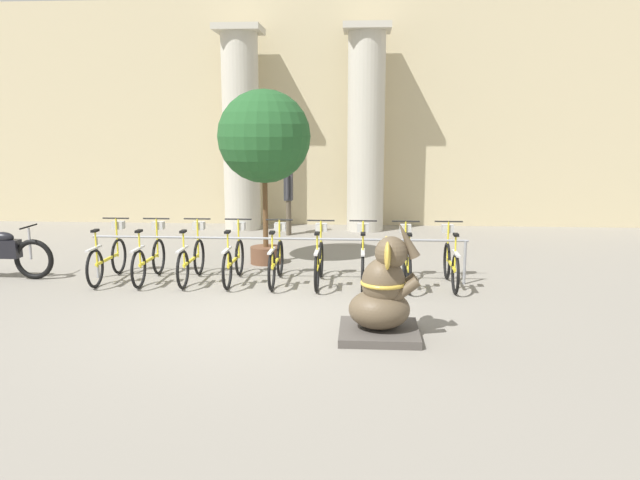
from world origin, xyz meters
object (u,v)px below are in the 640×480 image
(elephant_statue, at_px, (383,297))
(potted_tree, at_px, (264,139))
(bicycle_4, at_px, (276,260))
(bicycle_6, at_px, (363,261))
(person_pedestrian, at_px, (288,192))
(bicycle_1, at_px, (150,258))
(bicycle_3, at_px, (234,259))
(bicycle_7, at_px, (407,262))
(bicycle_0, at_px, (108,257))
(bicycle_8, at_px, (451,262))
(bicycle_5, at_px, (319,261))
(bicycle_2, at_px, (192,258))

(elephant_statue, height_order, potted_tree, potted_tree)
(bicycle_4, height_order, potted_tree, potted_tree)
(bicycle_6, height_order, person_pedestrian, person_pedestrian)
(bicycle_1, bearing_deg, bicycle_4, 0.20)
(bicycle_3, bearing_deg, bicycle_6, -1.16)
(bicycle_6, relative_size, bicycle_7, 1.00)
(bicycle_0, bearing_deg, bicycle_1, 0.38)
(bicycle_0, height_order, potted_tree, potted_tree)
(bicycle_3, bearing_deg, bicycle_1, -178.93)
(bicycle_1, xyz_separation_m, bicycle_8, (5.18, -0.00, 0.00))
(bicycle_5, relative_size, bicycle_6, 1.00)
(bicycle_2, xyz_separation_m, elephant_statue, (3.22, -2.74, 0.12))
(bicycle_3, relative_size, bicycle_5, 1.00)
(bicycle_1, height_order, elephant_statue, elephant_statue)
(bicycle_2, distance_m, bicycle_4, 1.48)
(bicycle_7, distance_m, potted_tree, 3.68)
(bicycle_0, bearing_deg, bicycle_5, -0.40)
(elephant_statue, distance_m, person_pedestrian, 7.95)
(bicycle_0, bearing_deg, bicycle_7, -0.31)
(bicycle_5, height_order, bicycle_8, same)
(bicycle_7, relative_size, person_pedestrian, 0.95)
(bicycle_6, xyz_separation_m, potted_tree, (-1.90, 1.56, 2.02))
(bicycle_7, bearing_deg, person_pedestrian, 117.60)
(bicycle_4, height_order, bicycle_5, same)
(elephant_statue, xyz_separation_m, person_pedestrian, (-2.11, 7.64, 0.56))
(bicycle_3, bearing_deg, elephant_statue, -47.91)
(bicycle_2, xyz_separation_m, bicycle_7, (3.70, -0.05, 0.00))
(bicycle_4, bearing_deg, bicycle_1, -179.80)
(bicycle_6, bearing_deg, bicycle_2, 179.25)
(bicycle_4, relative_size, bicycle_5, 1.00)
(bicycle_0, bearing_deg, bicycle_8, 0.03)
(bicycle_0, relative_size, person_pedestrian, 0.95)
(bicycle_7, bearing_deg, potted_tree, 149.12)
(bicycle_8, distance_m, potted_tree, 4.23)
(potted_tree, bearing_deg, person_pedestrian, 89.16)
(person_pedestrian, bearing_deg, bicycle_2, -102.71)
(bicycle_2, bearing_deg, elephant_statue, -40.38)
(bicycle_5, distance_m, elephant_statue, 2.86)
(bicycle_4, height_order, bicycle_8, same)
(bicycle_1, bearing_deg, person_pedestrian, 69.46)
(bicycle_1, distance_m, person_pedestrian, 5.31)
(bicycle_0, height_order, bicycle_8, same)
(bicycle_3, height_order, bicycle_4, same)
(bicycle_2, xyz_separation_m, potted_tree, (1.06, 1.53, 2.02))
(bicycle_3, height_order, potted_tree, potted_tree)
(bicycle_4, xyz_separation_m, potted_tree, (-0.42, 1.54, 2.02))
(bicycle_0, xyz_separation_m, person_pedestrian, (2.59, 4.93, 0.68))
(bicycle_1, distance_m, bicycle_4, 2.22)
(bicycle_6, relative_size, person_pedestrian, 0.95)
(person_pedestrian, bearing_deg, potted_tree, -90.84)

